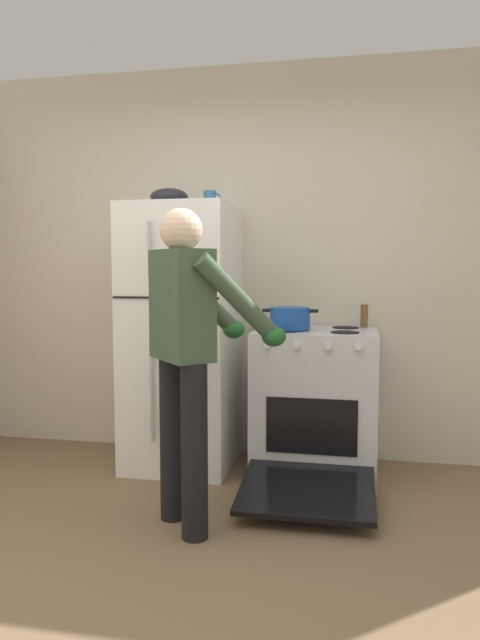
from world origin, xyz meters
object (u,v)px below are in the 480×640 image
Objects in this scene: person_cook at (189,339)px; red_pot at (290,318)px; mixing_bowl at (169,197)px; coffee_mug at (210,198)px; pepper_mill at (364,316)px; refrigerator at (182,337)px; stove_range at (315,404)px.

person_cook is 4.55× the size of red_pot.
coffee_mug is at bearing 10.78° from mixing_bowl.
pepper_mill is at bearing 9.02° from mixing_bowl.
pepper_mill is (0.87, 1.11, 0.05)m from person_cook.
refrigerator is at bearing 109.07° from person_cook.
refrigerator is 0.97m from stove_range.
person_cook reaches higher than stove_range.
refrigerator reaches higher than stove_range.
mixing_bowl is at bearing 178.93° from stove_range.
person_cook is at bearing -82.22° from coffee_mug.
refrigerator is 1.40× the size of stove_range.
coffee_mug reaches higher than pepper_mill.
person_cook is 1.41m from pepper_mill.
stove_range is at bearing -5.57° from coffee_mug.
mixing_bowl reaches higher than refrigerator.
refrigerator is 1.08× the size of person_cook.
stove_range is 0.66m from pepper_mill.
refrigerator is 11.76× the size of pepper_mill.
red_pot is 1.12m from mixing_bowl.
coffee_mug is (-0.70, 0.07, 1.31)m from stove_range.
refrigerator is 6.97× the size of mixing_bowl.
mixing_bowl is at bearing 179.78° from refrigerator.
person_cook is 1.28m from mixing_bowl.
coffee_mug is (-0.54, 0.10, 0.77)m from red_pot.
stove_range is 1.63m from mixing_bowl.
red_pot is 3.14× the size of coffee_mug.
mixing_bowl is at bearing -169.22° from coffee_mug.
stove_range is 0.57m from red_pot.
mixing_bowl reaches higher than person_cook.
mixing_bowl is (-0.39, 0.91, 0.82)m from person_cook.
stove_range is 4.98× the size of mixing_bowl.
mixing_bowl is at bearing -170.98° from pepper_mill.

